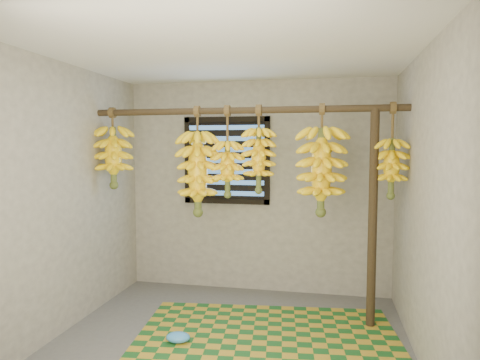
% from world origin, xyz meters
% --- Properties ---
extents(floor, '(3.00, 3.00, 0.01)m').
position_xyz_m(floor, '(0.00, 0.00, -0.01)').
color(floor, '#545454').
rests_on(floor, ground).
extents(ceiling, '(3.00, 3.00, 0.01)m').
position_xyz_m(ceiling, '(0.00, 0.00, 2.40)').
color(ceiling, silver).
rests_on(ceiling, wall_back).
extents(wall_back, '(3.00, 0.01, 2.40)m').
position_xyz_m(wall_back, '(0.00, 1.50, 1.20)').
color(wall_back, slate).
rests_on(wall_back, floor).
extents(wall_left, '(0.01, 3.00, 2.40)m').
position_xyz_m(wall_left, '(-1.50, 0.00, 1.20)').
color(wall_left, slate).
rests_on(wall_left, floor).
extents(wall_right, '(0.01, 3.00, 2.40)m').
position_xyz_m(wall_right, '(1.50, 0.00, 1.20)').
color(wall_right, slate).
rests_on(wall_right, floor).
extents(window, '(1.00, 0.04, 1.00)m').
position_xyz_m(window, '(-0.35, 1.48, 1.50)').
color(window, black).
rests_on(window, wall_back).
extents(hanging_pole, '(3.00, 0.06, 0.06)m').
position_xyz_m(hanging_pole, '(0.00, 0.70, 2.00)').
color(hanging_pole, '#3A2D1B').
rests_on(hanging_pole, wall_left).
extents(support_post, '(0.08, 0.08, 2.00)m').
position_xyz_m(support_post, '(1.20, 0.70, 1.00)').
color(support_post, '#3A2D1B').
rests_on(support_post, floor).
extents(woven_mat, '(2.45, 2.05, 0.01)m').
position_xyz_m(woven_mat, '(0.32, 0.09, 0.01)').
color(woven_mat, '#18521E').
rests_on(woven_mat, floor).
extents(plastic_bag, '(0.22, 0.17, 0.09)m').
position_xyz_m(plastic_bag, '(-0.42, 0.01, 0.05)').
color(plastic_bag, '#3C92E2').
rests_on(plastic_bag, woven_mat).
extents(banana_bunch_a, '(0.36, 0.36, 0.80)m').
position_xyz_m(banana_bunch_a, '(-1.35, 0.70, 1.55)').
color(banana_bunch_a, brown).
rests_on(banana_bunch_a, hanging_pole).
extents(banana_bunch_b, '(0.37, 0.37, 1.06)m').
position_xyz_m(banana_bunch_b, '(-0.45, 0.70, 1.39)').
color(banana_bunch_b, brown).
rests_on(banana_bunch_b, hanging_pole).
extents(banana_bunch_c, '(0.29, 0.29, 0.88)m').
position_xyz_m(banana_bunch_c, '(-0.15, 0.70, 1.45)').
color(banana_bunch_c, brown).
rests_on(banana_bunch_c, hanging_pole).
extents(banana_bunch_d, '(0.30, 0.30, 0.83)m').
position_xyz_m(banana_bunch_d, '(0.15, 0.70, 1.53)').
color(banana_bunch_d, brown).
rests_on(banana_bunch_d, hanging_pole).
extents(banana_bunch_e, '(0.42, 0.42, 1.02)m').
position_xyz_m(banana_bunch_e, '(0.73, 0.70, 1.43)').
color(banana_bunch_e, brown).
rests_on(banana_bunch_e, hanging_pole).
extents(banana_bunch_f, '(0.28, 0.28, 0.85)m').
position_xyz_m(banana_bunch_f, '(1.35, 0.70, 1.47)').
color(banana_bunch_f, brown).
rests_on(banana_bunch_f, hanging_pole).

